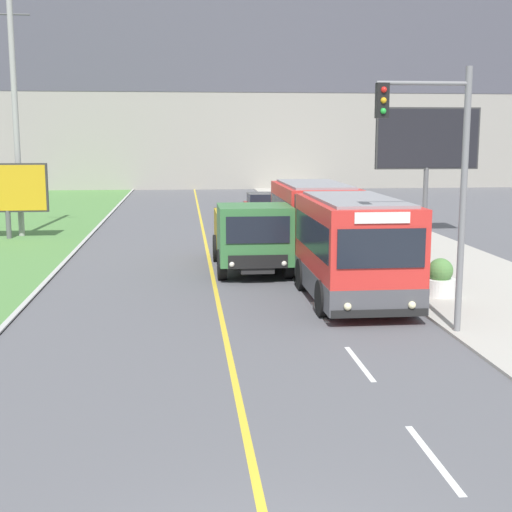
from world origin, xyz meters
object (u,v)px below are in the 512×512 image
Objects in this scene: city_bus at (331,234)px; billboard_large at (427,142)px; car_distant at (261,206)px; planter_round_near at (440,279)px; utility_pole_far at (15,112)px; planter_round_third at (360,235)px; dump_truck at (252,238)px; planter_round_second at (390,253)px; traffic_light_mast at (440,168)px; billboard_small at (6,189)px; planter_round_far at (336,222)px.

billboard_large reaches higher than city_bus.
car_distant is 3.76× the size of planter_round_near.
billboard_large is 14.77m from planter_round_near.
planter_round_third is at bearing -19.13° from utility_pole_far.
dump_truck is at bearing 138.91° from planter_round_near.
billboard_large is (6.88, 10.54, 3.00)m from city_bus.
planter_round_near is 0.97× the size of planter_round_second.
car_distant reaches higher than planter_round_second.
dump_truck is 1.03× the size of billboard_large.
billboard_large is (5.74, 17.47, 0.49)m from traffic_light_mast.
billboard_large reaches higher than car_distant.
billboard_small is at bearing 128.40° from traffic_light_mast.
car_distant is at bearing 29.92° from utility_pole_far.
car_distant is 15.43m from utility_pole_far.
planter_round_third is (1.54, 13.67, -3.50)m from traffic_light_mast.
traffic_light_mast is 18.97m from planter_round_far.
dump_truck is 15.53m from utility_pole_far.
billboard_large reaches higher than planter_round_second.
utility_pole_far is 16.47m from planter_round_far.
traffic_light_mast is at bearing -108.18° from billboard_large.
dump_truck is 7.00m from planter_round_near.
planter_round_near is at bearing -88.75° from planter_round_second.
city_bus is 1.94× the size of traffic_light_mast.
car_distant is 3.65× the size of planter_round_second.
planter_round_second is at bearing 35.21° from city_bus.
dump_truck is 5.45× the size of planter_round_second.
utility_pole_far reaches higher than planter_round_far.
planter_round_third is at bearing -76.76° from car_distant.
billboard_small is 3.37× the size of planter_round_far.
car_distant is at bearing 32.14° from billboard_small.
utility_pole_far reaches higher than planter_round_second.
planter_round_second is 9.81m from planter_round_far.
traffic_light_mast reaches higher than billboard_small.
city_bus is 10.90× the size of planter_round_near.
billboard_large reaches higher than dump_truck.
car_distant is 1.12× the size of billboard_small.
planter_round_near is (1.58, 3.87, -3.49)m from traffic_light_mast.
planter_round_second is (15.85, -9.38, -1.77)m from billboard_small.
planter_round_far is at bearing -1.78° from utility_pole_far.
planter_round_second is (5.14, 0.32, -0.68)m from dump_truck.
utility_pole_far is at bearing -150.08° from car_distant.
car_distant is 3.83× the size of planter_round_third.
car_distant is 8.27m from planter_round_far.
utility_pole_far is (-10.32, 10.61, 4.71)m from dump_truck.
planter_round_second is at bearing -80.61° from car_distant.
city_bus is at bearing -40.28° from billboard_small.
dump_truck is 5.65× the size of planter_round_far.
planter_round_third is (5.21, 5.23, -0.70)m from dump_truck.
dump_truck is 5.72× the size of planter_round_third.
dump_truck is 11.42m from planter_round_far.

